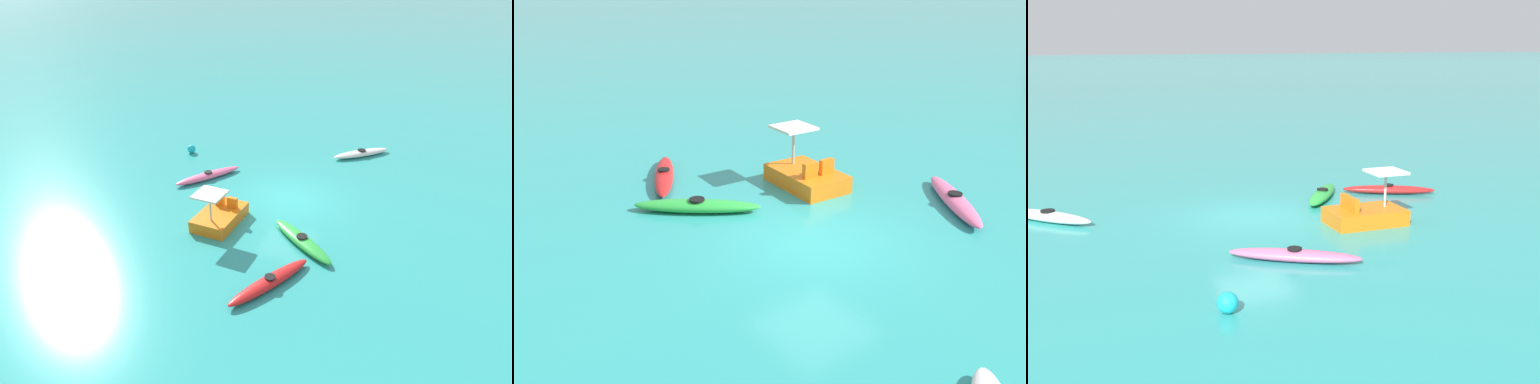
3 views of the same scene
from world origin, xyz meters
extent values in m
plane|color=teal|center=(0.00, 0.00, 0.00)|extent=(600.00, 600.00, 0.00)
ellipsoid|color=red|center=(-5.90, -1.01, 0.16)|extent=(3.33, 2.15, 0.32)
cylinder|color=black|center=(-5.90, -1.01, 0.35)|extent=(0.49, 0.49, 0.05)
ellipsoid|color=green|center=(-3.25, -1.38, 0.16)|extent=(2.65, 3.04, 0.32)
cylinder|color=black|center=(-3.25, -1.38, 0.35)|extent=(0.58, 0.58, 0.05)
ellipsoid|color=pink|center=(0.64, 4.44, 0.16)|extent=(3.30, 2.53, 0.32)
cylinder|color=black|center=(0.64, 4.44, 0.35)|extent=(0.54, 0.54, 0.05)
cube|color=orange|center=(-2.91, 2.16, 0.25)|extent=(2.49, 1.65, 0.50)
cube|color=orange|center=(-2.38, 1.82, 0.72)|extent=(0.19, 0.45, 0.44)
cube|color=orange|center=(-2.34, 2.42, 0.72)|extent=(0.19, 0.45, 0.44)
cylinder|color=#B2B2B7|center=(-3.61, 2.20, 1.05)|extent=(0.08, 0.08, 1.10)
cube|color=silver|center=(-3.61, 2.20, 1.64)|extent=(1.17, 1.17, 0.08)
camera|label=1|loc=(-15.99, -4.28, 9.07)|focal=29.06mm
camera|label=2|loc=(8.66, -7.96, 6.05)|focal=38.66mm
camera|label=3|loc=(7.42, 18.74, 5.61)|focal=44.44mm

